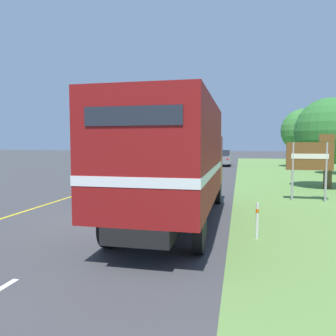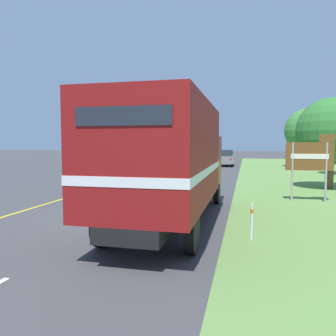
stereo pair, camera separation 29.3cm
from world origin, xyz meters
The scene contains 14 objects.
ground_plane centered at (0.00, 0.00, 0.00)m, with size 200.00×200.00×0.00m, color #3D3D3F.
edge_line_yellow centered at (-3.70, 15.42, 0.00)m, with size 0.12×60.75×0.01m, color yellow.
centre_dash_near centered at (0.00, 0.38, 0.00)m, with size 0.12×2.60×0.01m, color white.
centre_dash_mid_a centered at (0.00, 6.98, 0.00)m, with size 0.12×2.60×0.01m, color white.
centre_dash_mid_b centered at (0.00, 13.58, 0.00)m, with size 0.12×2.60×0.01m, color white.
centre_dash_far centered at (0.00, 20.18, 0.00)m, with size 0.12×2.60×0.01m, color white.
centre_dash_farthest centered at (0.00, 26.78, 0.00)m, with size 0.12×2.60×0.01m, color white.
horse_trailer_truck centered at (2.01, -0.29, 2.01)m, with size 2.54×8.49×3.60m.
lead_car_white centered at (-1.90, 13.18, 1.02)m, with size 1.80×3.90×2.06m.
lead_car_grey_ahead centered at (2.08, 26.61, 0.91)m, with size 1.80×4.32×1.78m.
highway_sign centered at (6.90, 4.90, 1.84)m, with size 1.92×0.09×2.87m.
roadside_tree_near centered at (8.69, 9.41, 3.12)m, with size 3.65×3.65×4.96m.
roadside_tree_far centered at (10.37, 26.44, 3.81)m, with size 4.57×4.57×6.10m.
delineator_post centered at (4.42, -1.35, 0.51)m, with size 0.08×0.08×0.95m.
Camera 2 is at (4.24, -9.92, 2.47)m, focal length 35.00 mm.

